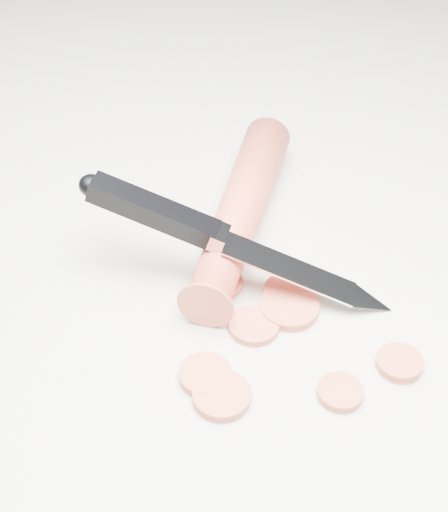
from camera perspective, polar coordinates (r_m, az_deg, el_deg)
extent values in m
plane|color=silver|center=(0.51, 4.30, -2.49)|extent=(2.40, 2.40, 0.00)
cylinder|color=#DF422E|center=(0.55, 1.38, 3.75)|extent=(0.11, 0.21, 0.03)
cylinder|color=#D95336|center=(0.45, -1.50, -9.50)|extent=(0.03, 0.03, 0.01)
cylinder|color=#D95336|center=(0.44, -0.17, -11.12)|extent=(0.04, 0.04, 0.01)
cylinder|color=#D95336|center=(0.51, -0.52, -2.17)|extent=(0.04, 0.04, 0.01)
cylinder|color=#D95336|center=(0.48, 2.41, -5.59)|extent=(0.03, 0.03, 0.01)
cylinder|color=#D95336|center=(0.47, 13.85, -8.31)|extent=(0.03, 0.03, 0.01)
cylinder|color=#D95336|center=(0.50, 5.22, -4.13)|extent=(0.04, 0.04, 0.01)
cylinder|color=#D95336|center=(0.45, 9.28, -10.71)|extent=(0.03, 0.03, 0.01)
cylinder|color=#D95336|center=(0.51, 5.30, -2.89)|extent=(0.04, 0.04, 0.01)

